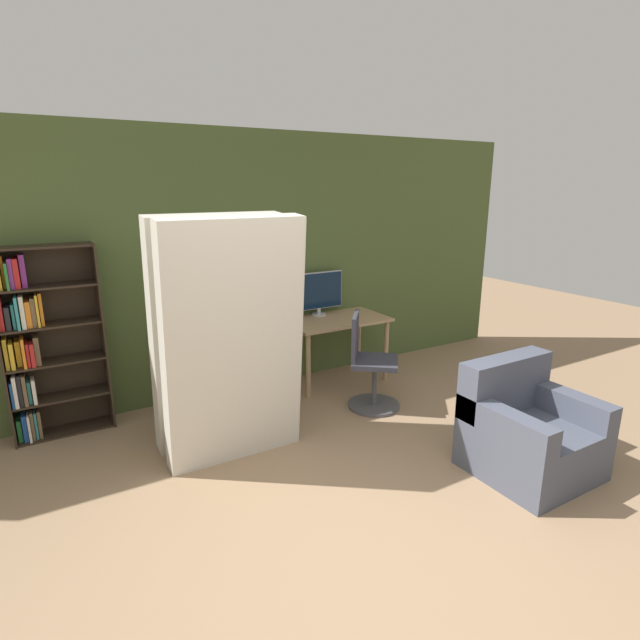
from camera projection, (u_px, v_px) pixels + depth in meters
ground_plane at (380, 571)px, 2.88m from camera, size 16.00×16.00×0.00m
wall_back at (205, 268)px, 5.00m from camera, size 8.00×0.06×2.70m
desk at (336, 327)px, 5.54m from camera, size 1.13×0.66×0.73m
monitor at (319, 292)px, 5.60m from camera, size 0.61×0.17×0.49m
office_chair at (369, 370)px, 4.93m from camera, size 0.62×0.62×0.95m
bookshelf at (40, 342)px, 4.27m from camera, size 0.80×0.29×1.68m
mattress_near at (235, 344)px, 3.83m from camera, size 1.09×0.35×1.95m
mattress_far at (219, 333)px, 4.13m from camera, size 1.09×0.34×1.95m
armchair at (526, 431)px, 3.85m from camera, size 0.85×0.80×0.85m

